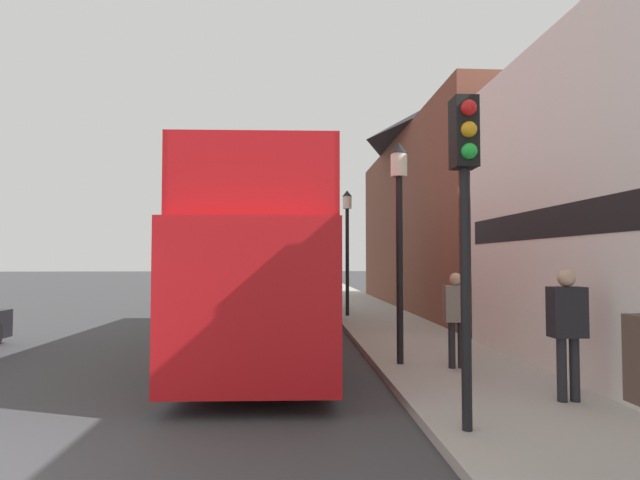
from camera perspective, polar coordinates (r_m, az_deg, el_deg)
name	(u,v)px	position (r m, az deg, el deg)	size (l,w,h in m)	color
ground_plane	(215,303)	(25.70, -11.90, -7.03)	(144.00, 144.00, 0.00)	#3D3D3F
sidewalk	(359,306)	(22.66, 4.47, -7.54)	(2.94, 108.00, 0.14)	#ADAAA3
brick_terrace_rear	(461,198)	(22.99, 15.86, 4.67)	(6.00, 16.44, 9.80)	brown
tour_bus	(273,274)	(12.31, -5.34, -3.95)	(2.87, 11.04, 4.00)	red
parked_car_ahead_of_bus	(302,296)	(20.33, -2.05, -6.36)	(1.87, 4.30, 1.50)	navy
pedestrian_second	(567,322)	(7.97, 26.41, -8.35)	(0.49, 0.27, 1.86)	#232328
pedestrian_third	(456,310)	(9.67, 15.29, -7.78)	(0.46, 0.25, 1.76)	#232328
traffic_signal	(465,185)	(6.21, 16.26, 6.02)	(0.28, 0.42, 3.94)	black
lamp_post_nearest	(399,209)	(9.86, 9.04, 3.52)	(0.35, 0.35, 4.30)	black
lamp_post_second	(347,229)	(18.09, 3.12, 1.30)	(0.35, 0.35, 4.53)	black
lamp_post_third	(329,231)	(26.41, 1.01, 1.03)	(0.35, 0.35, 5.19)	black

